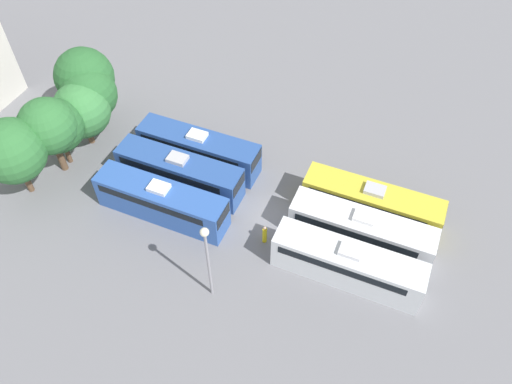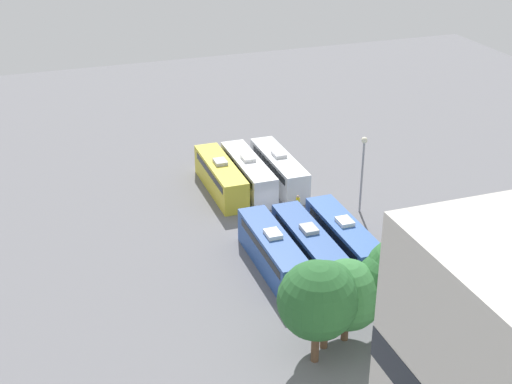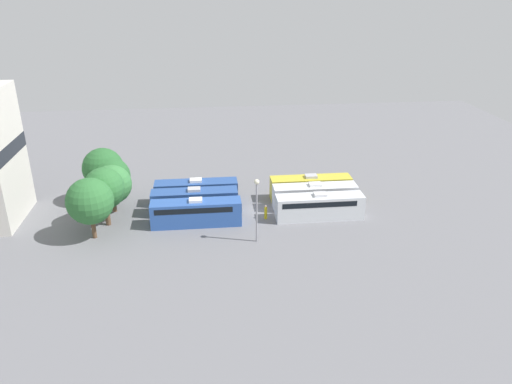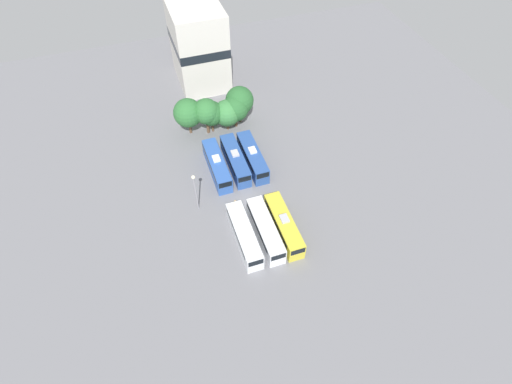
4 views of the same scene
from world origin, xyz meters
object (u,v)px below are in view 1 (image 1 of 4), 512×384
at_px(bus_1, 361,230).
at_px(bus_5, 198,149).
at_px(bus_3, 161,201).
at_px(worker_person, 265,235).
at_px(tree_1, 48,126).
at_px(bus_4, 179,172).
at_px(bus_0, 347,263).
at_px(tree_5, 85,77).
at_px(light_pole, 207,252).
at_px(tree_3, 82,110).
at_px(bus_2, 371,203).
at_px(tree_2, 57,126).
at_px(tree_4, 89,94).
at_px(tree_0, 12,151).

relative_size(bus_1, bus_5, 1.00).
xyz_separation_m(bus_3, worker_person, (0.68, -8.72, -0.86)).
bearing_deg(tree_1, bus_4, -77.97).
relative_size(bus_0, bus_4, 1.00).
xyz_separation_m(bus_0, worker_person, (0.63, 6.72, -0.86)).
height_order(bus_1, bus_4, same).
bearing_deg(tree_5, tree_1, -169.58).
relative_size(light_pole, tree_5, 1.01).
relative_size(bus_5, worker_person, 6.03).
bearing_deg(tree_5, tree_3, -153.81).
height_order(worker_person, tree_5, tree_5).
distance_m(bus_2, tree_5, 27.93).
height_order(worker_person, tree_2, tree_2).
relative_size(bus_4, tree_3, 1.74).
xyz_separation_m(bus_0, bus_4, (3.33, 15.64, 0.00)).
bearing_deg(bus_4, bus_3, -176.70).
bearing_deg(tree_4, tree_2, -179.80).
xyz_separation_m(tree_0, tree_3, (7.12, -1.26, -0.88)).
bearing_deg(bus_3, light_pole, -126.22).
bearing_deg(tree_0, bus_0, -85.43).
height_order(bus_0, light_pole, light_pole).
bearing_deg(tree_0, bus_4, -64.72).
height_order(tree_4, tree_5, tree_5).
distance_m(bus_0, tree_2, 26.56).
relative_size(tree_0, tree_4, 1.09).
height_order(light_pole, tree_1, light_pole).
xyz_separation_m(tree_2, tree_5, (5.89, 1.15, 0.72)).
distance_m(bus_2, bus_3, 16.85).
xyz_separation_m(bus_3, tree_4, (6.75, 10.93, 2.52)).
bearing_deg(bus_5, tree_4, 88.69).
xyz_separation_m(bus_5, tree_4, (0.25, 10.95, 2.52)).
bearing_deg(tree_1, tree_2, 6.28).
bearing_deg(bus_4, tree_5, 68.99).
distance_m(tree_3, tree_5, 3.49).
distance_m(bus_3, light_pole, 9.30).
distance_m(bus_0, tree_4, 27.33).
bearing_deg(tree_0, tree_3, -10.04).
height_order(bus_3, tree_2, tree_2).
relative_size(tree_3, tree_4, 0.94).
bearing_deg(tree_1, bus_5, -63.58).
height_order(bus_1, tree_0, tree_0).
bearing_deg(bus_4, bus_2, -79.46).
height_order(bus_3, light_pole, light_pole).
xyz_separation_m(bus_3, tree_2, (2.05, 10.92, 2.52)).
relative_size(bus_5, light_pole, 1.43).
bearing_deg(bus_1, bus_0, 178.10).
bearing_deg(tree_0, tree_4, -6.05).
bearing_deg(bus_0, tree_1, 87.67).
bearing_deg(tree_4, light_pole, -123.50).
height_order(tree_2, tree_3, tree_2).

